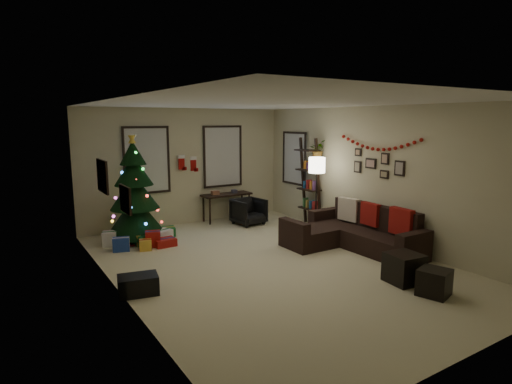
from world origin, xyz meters
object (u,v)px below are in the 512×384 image
Objects in this scene: christmas_tree at (135,196)px; bookshelf at (310,184)px; sofa at (353,234)px; desk at (227,197)px; desk_chair at (249,211)px.

christmas_tree is 1.09× the size of bookshelf.
sofa is 1.99× the size of desk.
christmas_tree is 0.91× the size of sofa.
bookshelf is at bearing -46.72° from desk.
sofa is at bearing -39.47° from christmas_tree.
desk_chair is 1.57m from bookshelf.
bookshelf reaches higher than desk.
christmas_tree is at bearing 170.71° from desk_chair.
sofa is (3.35, -2.76, -0.65)m from christmas_tree.
desk_chair is (-0.72, 2.64, 0.05)m from sofa.
christmas_tree is at bearing 166.05° from bookshelf.
christmas_tree reaches higher than sofa.
desk is (2.39, 0.53, -0.33)m from christmas_tree.
christmas_tree is 2.70m from desk_chair.
christmas_tree is 2.47m from desk.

